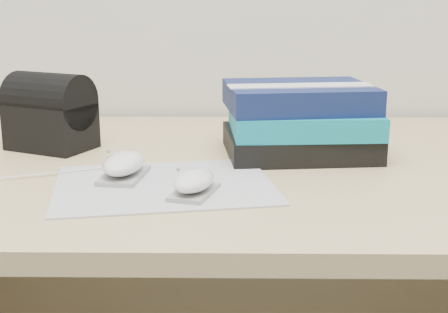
{
  "coord_description": "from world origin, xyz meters",
  "views": [
    {
      "loc": [
        -0.07,
        0.54,
        1.01
      ],
      "look_at": [
        -0.08,
        1.45,
        0.77
      ],
      "focal_mm": 50.0,
      "sensor_mm": 36.0,
      "label": 1
    }
  ],
  "objects_px": {
    "desk": "(268,270)",
    "book_stack": "(300,120)",
    "pouch": "(50,112)",
    "mouse_rear": "(123,165)",
    "mouse_front": "(194,182)"
  },
  "relations": [
    {
      "from": "desk",
      "to": "book_stack",
      "type": "distance_m",
      "value": 0.3
    },
    {
      "from": "desk",
      "to": "mouse_front",
      "type": "bearing_deg",
      "value": -115.37
    },
    {
      "from": "mouse_rear",
      "to": "book_stack",
      "type": "relative_size",
      "value": 0.41
    },
    {
      "from": "desk",
      "to": "pouch",
      "type": "height_order",
      "value": "pouch"
    },
    {
      "from": "book_stack",
      "to": "mouse_rear",
      "type": "bearing_deg",
      "value": -150.47
    },
    {
      "from": "desk",
      "to": "book_stack",
      "type": "bearing_deg",
      "value": -15.52
    },
    {
      "from": "pouch",
      "to": "mouse_rear",
      "type": "bearing_deg",
      "value": -49.79
    },
    {
      "from": "pouch",
      "to": "book_stack",
      "type": "bearing_deg",
      "value": -4.33
    },
    {
      "from": "book_stack",
      "to": "pouch",
      "type": "relative_size",
      "value": 1.58
    },
    {
      "from": "mouse_rear",
      "to": "book_stack",
      "type": "xyz_separation_m",
      "value": [
        0.29,
        0.16,
        0.04
      ]
    },
    {
      "from": "mouse_front",
      "to": "book_stack",
      "type": "relative_size",
      "value": 0.37
    },
    {
      "from": "pouch",
      "to": "desk",
      "type": "bearing_deg",
      "value": -2.86
    },
    {
      "from": "desk",
      "to": "mouse_front",
      "type": "xyz_separation_m",
      "value": [
        -0.12,
        -0.26,
        0.25
      ]
    },
    {
      "from": "desk",
      "to": "mouse_rear",
      "type": "distance_m",
      "value": 0.39
    },
    {
      "from": "mouse_rear",
      "to": "mouse_front",
      "type": "relative_size",
      "value": 1.1
    }
  ]
}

